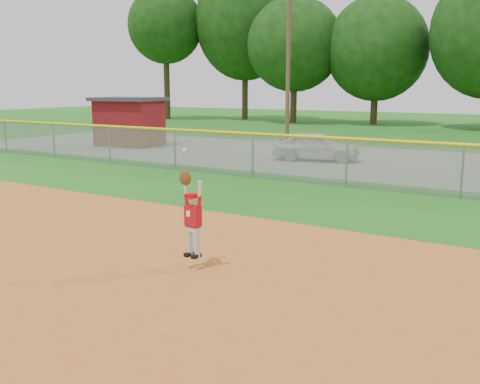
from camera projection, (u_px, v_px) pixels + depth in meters
name	position (u px, v px, depth m)	size (l,w,h in m)	color
ground	(114.00, 290.00, 8.16)	(120.00, 120.00, 0.00)	#1C5E15
parking_strip	(398.00, 163.00, 21.56)	(44.00, 10.00, 0.03)	slate
car_white_a	(316.00, 146.00, 22.20)	(1.43, 3.56, 1.21)	silver
utility_shed	(130.00, 121.00, 27.69)	(3.69, 3.05, 2.52)	#5D0D10
outfield_fence	(347.00, 159.00, 16.37)	(40.06, 0.10, 1.55)	gray
power_lines	(460.00, 52.00, 25.17)	(19.40, 0.24, 9.00)	#4C3823
ballplayer	(192.00, 214.00, 8.87)	(0.49, 0.22, 1.83)	silver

